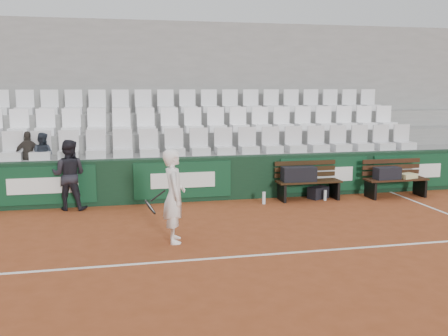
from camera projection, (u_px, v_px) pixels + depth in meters
ground at (229, 258)px, 7.67m from camera, size 80.00×80.00×0.00m
court_baseline at (229, 257)px, 7.67m from camera, size 18.00×0.06×0.01m
back_barrier at (194, 179)px, 11.46m from camera, size 18.00×0.34×1.00m
grandstand_tier_front at (187, 175)px, 12.05m from camera, size 18.00×0.95×1.00m
grandstand_tier_mid at (182, 160)px, 12.93m from camera, size 18.00×0.95×1.45m
grandstand_tier_back at (177, 147)px, 13.81m from camera, size 18.00×0.95×1.90m
grandstand_rear_wall at (174, 101)px, 14.22m from camera, size 18.00×0.30×4.40m
seat_row_front at (187, 142)px, 11.75m from camera, size 11.90×0.44×0.63m
seat_row_mid at (182, 120)px, 12.60m from camera, size 11.90×0.44×0.63m
seat_row_back at (177, 101)px, 13.44m from camera, size 11.90×0.44×0.63m
bench_left at (308, 190)px, 11.58m from camera, size 1.50×0.56×0.45m
bench_right at (395, 188)px, 11.86m from camera, size 1.50×0.56×0.45m
sports_bag_left at (299, 174)px, 11.45m from camera, size 0.79×0.37×0.33m
sports_bag_right at (387, 173)px, 11.72m from camera, size 0.62×0.32×0.28m
towel at (408, 176)px, 11.86m from camera, size 0.45×0.37×0.11m
sports_bag_ground at (318, 193)px, 11.72m from camera, size 0.53×0.45×0.28m
water_bottle_near at (264, 198)px, 11.16m from camera, size 0.08×0.08×0.28m
water_bottle_far at (325, 195)px, 11.50m from camera, size 0.07×0.07×0.25m
tennis_player at (174, 196)px, 8.34m from camera, size 0.69×0.59×1.58m
ball_kid at (69, 175)px, 10.57m from camera, size 0.84×0.72×1.50m
spectator_b at (28, 135)px, 11.03m from camera, size 0.64×0.29×1.08m
spectator_c at (41, 136)px, 11.09m from camera, size 0.61×0.55×1.04m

